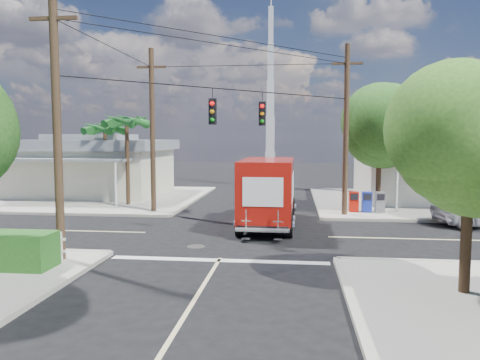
# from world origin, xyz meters

# --- Properties ---
(ground) EXTENTS (120.00, 120.00, 0.00)m
(ground) POSITION_xyz_m (0.00, 0.00, 0.00)
(ground) COLOR black
(ground) RESTS_ON ground
(sidewalk_ne) EXTENTS (14.12, 14.12, 0.14)m
(sidewalk_ne) POSITION_xyz_m (10.88, 10.88, 0.07)
(sidewalk_ne) COLOR #A6A095
(sidewalk_ne) RESTS_ON ground
(sidewalk_nw) EXTENTS (14.12, 14.12, 0.14)m
(sidewalk_nw) POSITION_xyz_m (-10.88, 10.88, 0.07)
(sidewalk_nw) COLOR #A6A095
(sidewalk_nw) RESTS_ON ground
(road_markings) EXTENTS (32.00, 32.00, 0.01)m
(road_markings) POSITION_xyz_m (0.00, -1.47, 0.01)
(road_markings) COLOR beige
(road_markings) RESTS_ON ground
(building_ne) EXTENTS (11.80, 10.20, 4.50)m
(building_ne) POSITION_xyz_m (12.50, 11.97, 2.32)
(building_ne) COLOR beige
(building_ne) RESTS_ON sidewalk_ne
(building_nw) EXTENTS (10.80, 10.20, 4.30)m
(building_nw) POSITION_xyz_m (-12.00, 12.46, 2.22)
(building_nw) COLOR beige
(building_nw) RESTS_ON sidewalk_nw
(radio_tower) EXTENTS (0.80, 0.80, 17.00)m
(radio_tower) POSITION_xyz_m (0.50, 20.00, 5.64)
(radio_tower) COLOR silver
(radio_tower) RESTS_ON ground
(tree_ne_front) EXTENTS (4.21, 4.14, 6.66)m
(tree_ne_front) POSITION_xyz_m (7.21, 6.76, 4.77)
(tree_ne_front) COLOR #422D1C
(tree_ne_front) RESTS_ON sidewalk_ne
(tree_ne_back) EXTENTS (3.77, 3.66, 5.82)m
(tree_ne_back) POSITION_xyz_m (9.81, 8.96, 4.19)
(tree_ne_back) COLOR #422D1C
(tree_ne_back) RESTS_ON sidewalk_ne
(tree_se) EXTENTS (3.67, 3.54, 5.62)m
(tree_se) POSITION_xyz_m (7.01, -7.24, 4.04)
(tree_se) COLOR #422D1C
(tree_se) RESTS_ON sidewalk_se
(palm_nw_front) EXTENTS (3.01, 3.08, 5.59)m
(palm_nw_front) POSITION_xyz_m (-7.50, 7.50, 5.04)
(palm_nw_front) COLOR #422D1C
(palm_nw_front) RESTS_ON sidewalk_nw
(palm_nw_back) EXTENTS (3.01, 3.08, 5.19)m
(palm_nw_back) POSITION_xyz_m (-9.50, 9.00, 4.67)
(palm_nw_back) COLOR #422D1C
(palm_nw_back) RESTS_ON sidewalk_nw
(utility_poles) EXTENTS (12.00, 10.68, 9.00)m
(utility_poles) POSITION_xyz_m (-1.58, 1.60, 4.67)
(utility_poles) COLOR #473321
(utility_poles) RESTS_ON ground
(vending_boxes) EXTENTS (1.90, 0.50, 1.10)m
(vending_boxes) POSITION_xyz_m (6.50, 6.20, 0.69)
(vending_boxes) COLOR #AD1308
(vending_boxes) RESTS_ON sidewalk_ne
(delivery_truck) EXTENTS (2.49, 7.45, 3.20)m
(delivery_truck) POSITION_xyz_m (1.33, 2.19, 1.62)
(delivery_truck) COLOR black
(delivery_truck) RESTS_ON ground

